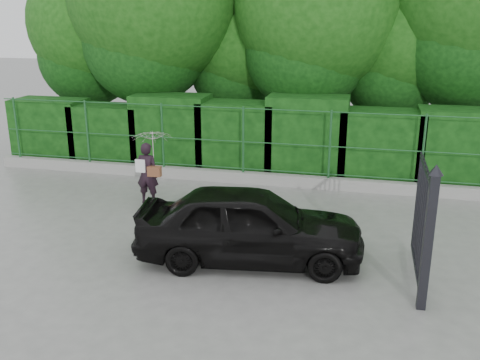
# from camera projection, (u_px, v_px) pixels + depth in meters

# --- Properties ---
(ground) EXTENTS (80.00, 80.00, 0.00)m
(ground) POSITION_uv_depth(u_px,v_px,m) (172.00, 248.00, 10.57)
(ground) COLOR gray
(kerb) EXTENTS (14.00, 0.25, 0.30)m
(kerb) POSITION_uv_depth(u_px,v_px,m) (229.00, 176.00, 14.70)
(kerb) COLOR #9E9E99
(kerb) RESTS_ON ground
(fence) EXTENTS (14.13, 0.06, 1.80)m
(fence) POSITION_uv_depth(u_px,v_px,m) (237.00, 140.00, 14.34)
(fence) COLOR #1E5428
(fence) RESTS_ON kerb
(hedge) EXTENTS (14.20, 1.20, 2.29)m
(hedge) POSITION_uv_depth(u_px,v_px,m) (242.00, 138.00, 15.34)
(hedge) COLOR black
(hedge) RESTS_ON ground
(trees) EXTENTS (17.10, 6.15, 8.08)m
(trees) POSITION_uv_depth(u_px,v_px,m) (292.00, 7.00, 16.11)
(trees) COLOR black
(trees) RESTS_ON ground
(gate) EXTENTS (0.22, 2.33, 2.36)m
(gate) POSITION_uv_depth(u_px,v_px,m) (425.00, 227.00, 8.52)
(gate) COLOR black
(gate) RESTS_ON ground
(woman) EXTENTS (0.97, 0.99, 1.80)m
(woman) POSITION_uv_depth(u_px,v_px,m) (151.00, 156.00, 12.74)
(woman) COLOR black
(woman) RESTS_ON ground
(car) EXTENTS (4.38, 2.23, 1.43)m
(car) POSITION_uv_depth(u_px,v_px,m) (250.00, 225.00, 9.87)
(car) COLOR black
(car) RESTS_ON ground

